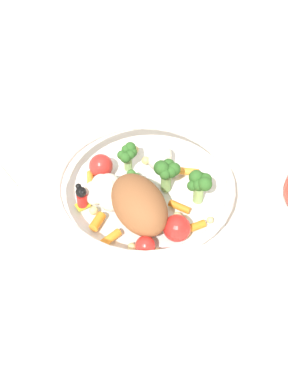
% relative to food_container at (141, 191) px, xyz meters
% --- Properties ---
extents(ground_plane, '(2.40, 2.40, 0.00)m').
position_rel_food_container_xyz_m(ground_plane, '(-0.01, -0.00, -0.03)').
color(ground_plane, silver).
extents(food_container, '(0.23, 0.23, 0.07)m').
position_rel_food_container_xyz_m(food_container, '(0.00, 0.00, 0.00)').
color(food_container, white).
rests_on(food_container, ground_plane).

